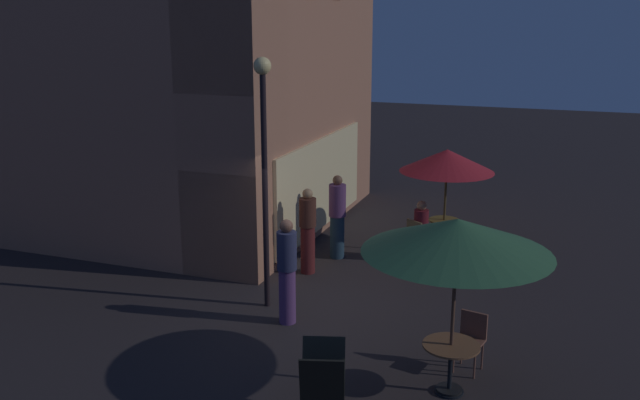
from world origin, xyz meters
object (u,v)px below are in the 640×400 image
(cafe_table_1, at_px, (451,357))
(patron_seated_0, at_px, (423,227))
(patron_standing_3, at_px, (337,217))
(patio_umbrella_0, at_px, (447,161))
(cafe_table_0, at_px, (444,230))
(patron_standing_2, at_px, (287,271))
(menu_sandwich_board, at_px, (323,384))
(cafe_chair_1, at_px, (471,336))
(patron_standing_1, at_px, (308,231))
(street_lamp_near_corner, at_px, (264,146))
(patio_umbrella_1, at_px, (457,237))
(cafe_chair_0, at_px, (418,235))

(cafe_table_1, bearing_deg, patron_seated_0, 16.02)
(patron_seated_0, bearing_deg, patron_standing_3, 141.34)
(patio_umbrella_0, bearing_deg, cafe_table_0, 180.00)
(patio_umbrella_0, distance_m, patron_standing_2, 4.90)
(cafe_table_1, bearing_deg, patron_standing_2, 66.12)
(menu_sandwich_board, xyz_separation_m, cafe_chair_1, (1.99, -1.56, 0.01))
(cafe_table_0, xyz_separation_m, cafe_table_1, (-5.73, -1.14, 0.01))
(menu_sandwich_board, height_order, patron_standing_1, patron_standing_1)
(cafe_chair_1, relative_size, patron_standing_3, 0.48)
(cafe_chair_1, distance_m, patron_standing_3, 5.17)
(street_lamp_near_corner, distance_m, patron_standing_3, 3.48)
(patio_umbrella_1, distance_m, patron_standing_2, 3.48)
(cafe_table_0, height_order, patio_umbrella_0, patio_umbrella_0)
(menu_sandwich_board, bearing_deg, cafe_table_0, -18.99)
(patron_standing_2, distance_m, patron_standing_3, 3.37)
(patron_standing_1, distance_m, patron_standing_2, 2.36)
(patron_standing_2, bearing_deg, patio_umbrella_1, -103.95)
(cafe_table_1, bearing_deg, cafe_table_0, 11.31)
(cafe_table_1, height_order, patron_standing_2, patron_standing_2)
(street_lamp_near_corner, distance_m, cafe_table_1, 4.63)
(patio_umbrella_0, bearing_deg, cafe_table_1, -168.69)
(patron_standing_2, bearing_deg, patio_umbrella_0, -12.24)
(street_lamp_near_corner, bearing_deg, cafe_table_0, -31.70)
(street_lamp_near_corner, relative_size, menu_sandwich_board, 4.37)
(cafe_table_0, distance_m, patio_umbrella_0, 1.52)
(menu_sandwich_board, xyz_separation_m, cafe_chair_0, (6.31, 0.18, 0.03))
(street_lamp_near_corner, distance_m, cafe_chair_0, 4.47)
(cafe_table_0, relative_size, patron_standing_1, 0.44)
(cafe_table_0, bearing_deg, patio_umbrella_1, -168.69)
(cafe_chair_0, relative_size, cafe_chair_1, 1.03)
(cafe_chair_1, bearing_deg, cafe_table_1, -0.00)
(menu_sandwich_board, bearing_deg, cafe_table_1, -65.55)
(menu_sandwich_board, relative_size, patron_standing_2, 0.55)
(cafe_chair_1, height_order, patron_standing_3, patron_standing_3)
(patio_umbrella_0, height_order, patio_umbrella_1, patio_umbrella_1)
(patio_umbrella_1, xyz_separation_m, patron_seated_0, (5.20, 1.49, -1.53))
(cafe_table_1, relative_size, cafe_chair_1, 0.91)
(cafe_table_0, distance_m, cafe_table_1, 5.84)
(patron_standing_1, relative_size, patron_standing_2, 0.96)
(patio_umbrella_1, bearing_deg, patron_seated_0, 16.02)
(cafe_table_1, height_order, patron_standing_3, patron_standing_3)
(cafe_table_0, height_order, patron_standing_2, patron_standing_2)
(patron_seated_0, bearing_deg, menu_sandwich_board, -145.27)
(patio_umbrella_0, relative_size, patron_seated_0, 1.79)
(cafe_table_0, bearing_deg, menu_sandwich_board, 177.93)
(patron_seated_0, distance_m, patron_standing_3, 1.81)
(menu_sandwich_board, distance_m, cafe_table_0, 6.96)
(patron_standing_3, bearing_deg, patio_umbrella_1, -1.15)
(menu_sandwich_board, xyz_separation_m, patron_standing_1, (4.84, 2.08, 0.36))
(patron_seated_0, bearing_deg, patio_umbrella_0, -0.00)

